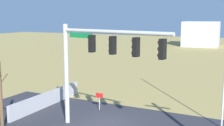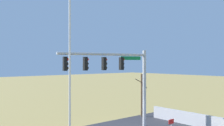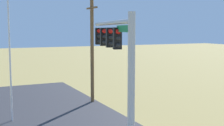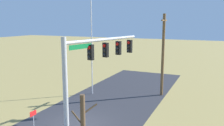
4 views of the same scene
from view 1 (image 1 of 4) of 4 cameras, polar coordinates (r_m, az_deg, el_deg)
ground_plane at (r=18.29m, az=-1.08°, el=-11.91°), size 160.00×160.00×0.00m
sidewalk_corner at (r=19.43m, az=-11.09°, el=-10.78°), size 6.00×6.00×0.01m
retaining_fence at (r=22.19m, az=-12.41°, el=-6.88°), size 0.20×7.68×1.06m
signal_mast at (r=16.14m, az=-3.13°, el=1.57°), size 7.09×1.74×6.10m
bare_tree at (r=17.95m, az=-20.84°, el=-5.93°), size 1.27×1.02×4.05m
open_sign at (r=20.75m, az=-2.46°, el=-6.71°), size 0.56×0.04×1.22m
distant_building at (r=68.05m, az=16.94°, el=5.45°), size 8.02×7.96×5.39m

